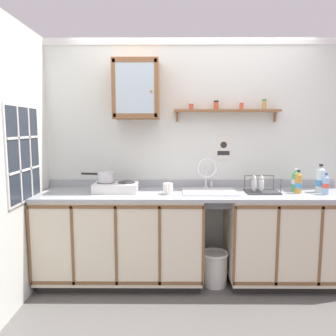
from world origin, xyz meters
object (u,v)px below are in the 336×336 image
mug (168,189)px  wall_cabinet (136,90)px  bottle_juice_amber_0 (298,183)px  sink (209,193)px  hot_plate_stove (116,187)px  warning_sign (224,148)px  saucepan (105,177)px  bottle_water_blue_1 (326,185)px  dish_rack (261,189)px  bottle_soda_green_3 (296,181)px  trash_bin (215,268)px  bottle_water_clear_2 (320,180)px

mug → wall_cabinet: (-0.32, 0.24, 0.96)m
bottle_juice_amber_0 → mug: 1.27m
sink → hot_plate_stove: (-0.93, -0.01, 0.06)m
mug → warning_sign: bearing=32.8°
sink → saucepan: size_ratio=1.56×
saucepan → bottle_water_blue_1: (2.13, -0.14, -0.05)m
dish_rack → bottle_water_blue_1: bearing=-9.1°
saucepan → mug: bearing=-11.8°
saucepan → dish_rack: saucepan is taller
bottle_soda_green_3 → saucepan: bearing=-179.3°
mug → wall_cabinet: bearing=142.9°
trash_bin → saucepan: bearing=173.3°
saucepan → bottle_water_clear_2: 2.13m
saucepan → bottle_juice_amber_0: (1.90, -0.08, -0.05)m
bottle_juice_amber_0 → dish_rack: bearing=174.3°
mug → bottle_water_clear_2: bearing=3.9°
sink → warning_sign: warning_sign is taller
hot_plate_stove → bottle_water_blue_1: bearing=-3.3°
bottle_soda_green_3 → hot_plate_stove: bearing=-178.6°
bottle_juice_amber_0 → bottle_water_clear_2: 0.24m
saucepan → trash_bin: 1.41m
bottle_soda_green_3 → warning_sign: 0.79m
sink → bottle_juice_amber_0: 0.87m
bottle_soda_green_3 → dish_rack: bottle_soda_green_3 is taller
sink → bottle_soda_green_3: sink is taller
bottle_juice_amber_0 → bottle_water_blue_1: (0.24, -0.06, -0.01)m
bottle_soda_green_3 → trash_bin: size_ratio=0.69×
saucepan → mug: 0.65m
sink → bottle_soda_green_3: (0.87, 0.04, 0.12)m
hot_plate_stove → dish_rack: (1.43, -0.02, -0.01)m
bottle_water_blue_1 → bottle_water_clear_2: 0.11m
sink → wall_cabinet: 1.26m
mug → trash_bin: size_ratio=0.41×
bottle_juice_amber_0 → trash_bin: 1.17m
sink → mug: 0.43m
mug → wall_cabinet: wall_cabinet is taller
bottle_juice_amber_0 → bottle_water_clear_2: bottle_water_clear_2 is taller
bottle_water_blue_1 → dish_rack: 0.60m
bottle_water_blue_1 → trash_bin: 1.34m
sink → bottle_juice_amber_0: bearing=-4.2°
bottle_juice_amber_0 → bottle_water_clear_2: (0.24, 0.05, 0.02)m
bottle_juice_amber_0 → warning_sign: size_ratio=0.92×
sink → warning_sign: 0.54m
sink → dish_rack: sink is taller
dish_rack → mug: (-0.92, -0.09, 0.02)m
hot_plate_stove → trash_bin: size_ratio=1.29×
sink → hot_plate_stove: size_ratio=1.22×
sink → hot_plate_stove: sink is taller
bottle_juice_amber_0 → mug: size_ratio=1.67×
hot_plate_stove → sink: bearing=0.4°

